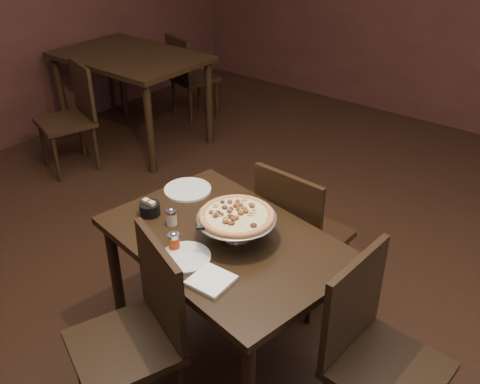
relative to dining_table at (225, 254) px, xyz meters
The scene contains 16 objects.
room 0.80m from the dining_table, 99.69° to the left, with size 6.04×7.04×2.84m.
dining_table is the anchor object (origin of this frame).
background_table 2.72m from the dining_table, 146.79° to the left, with size 1.29×0.86×0.80m.
pizza_stand 0.22m from the dining_table, 30.39° to the left, with size 0.37×0.37×0.15m.
parmesan_shaker 0.31m from the dining_table, 165.44° to the right, with size 0.05×0.05×0.09m.
pepper_flake_shaker 0.27m from the dining_table, 120.34° to the right, with size 0.05×0.05×0.09m.
packet_caddy 0.44m from the dining_table, behind, with size 0.10×0.10×0.08m.
napkin_stack 0.33m from the dining_table, 60.89° to the right, with size 0.16×0.16×0.02m, color white.
plate_left 0.48m from the dining_table, 153.66° to the left, with size 0.25×0.25×0.01m, color silver.
plate_near 0.25m from the dining_table, 99.63° to the right, with size 0.22×0.22×0.01m, color silver.
serving_spatula 0.24m from the dining_table, 82.51° to the right, with size 0.17×0.17×0.02m.
chair_far 0.54m from the dining_table, 80.67° to the left, with size 0.43×0.43×0.88m.
chair_near 0.53m from the dining_table, 96.29° to the right, with size 0.54×0.54×0.90m.
chair_side 0.79m from the dining_table, ahead, with size 0.45×0.45×0.89m.
bg_chair_far 3.14m from the dining_table, 135.78° to the left, with size 0.47×0.47×0.83m.
bg_chair_near 2.42m from the dining_table, 160.06° to the left, with size 0.51×0.51×0.87m.
Camera 1 is at (1.36, -1.61, 2.14)m, focal length 40.00 mm.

